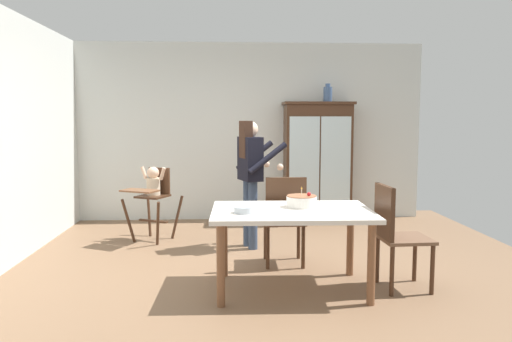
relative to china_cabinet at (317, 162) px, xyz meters
name	(u,v)px	position (x,y,z in m)	size (l,w,h in m)	color
ground_plane	(261,269)	(-1.02, -2.37, -0.91)	(6.24, 6.24, 0.00)	brown
wall_back	(249,132)	(-1.02, 0.26, 0.44)	(5.32, 0.06, 2.70)	silver
china_cabinet	(317,162)	(0.00, 0.00, 0.00)	(1.05, 0.48, 1.80)	#422819
ceramic_vase	(328,94)	(0.14, 0.00, 1.01)	(0.13, 0.13, 0.27)	#3D567F
high_chair_with_toddler	(153,190)	(-2.31, -1.07, -0.25)	(0.77, 0.83, 0.95)	#422819
adult_person	(251,168)	(-1.08, -1.49, 0.06)	(0.62, 0.60, 1.53)	#33425B
dining_table	(292,220)	(-0.78, -3.00, -0.26)	(1.46, 1.02, 0.74)	silver
birthday_cake	(302,201)	(-0.67, -2.87, -0.11)	(0.28, 0.28, 0.19)	white
serving_bowl	(244,210)	(-1.21, -3.13, -0.14)	(0.18, 0.18, 0.06)	#B2BCC6
dining_chair_far_side	(285,215)	(-0.76, -2.30, -0.35)	(0.44, 0.44, 0.96)	#422819
dining_chair_right_end	(394,229)	(0.16, -3.04, -0.35)	(0.46, 0.46, 0.96)	#422819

